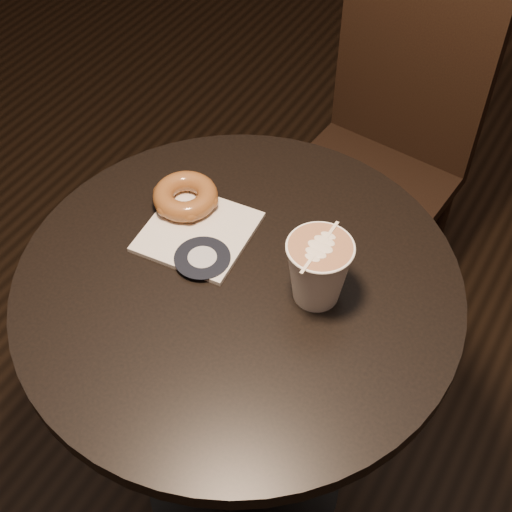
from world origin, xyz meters
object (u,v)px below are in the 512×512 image
object	(u,v)px
doughnut	(185,196)
cafe_table	(240,351)
latte_cup	(318,271)
chair	(387,136)
pastry_bag	(198,232)

from	to	relation	value
doughnut	cafe_table	bearing A→B (deg)	-29.84
doughnut	latte_cup	size ratio (longest dim) A/B	0.99
cafe_table	latte_cup	size ratio (longest dim) A/B	6.79
chair	latte_cup	distance (m)	0.74
cafe_table	doughnut	xyz separation A→B (m)	(-0.16, 0.09, 0.23)
latte_cup	chair	bearing A→B (deg)	102.04
pastry_bag	doughnut	world-z (taller)	doughnut
cafe_table	chair	size ratio (longest dim) A/B	0.80
latte_cup	cafe_table	bearing A→B (deg)	-163.04
chair	doughnut	xyz separation A→B (m)	(-0.13, -0.62, 0.25)
chair	pastry_bag	distance (m)	0.70
cafe_table	pastry_bag	distance (m)	0.24
chair	doughnut	distance (m)	0.68
chair	doughnut	size ratio (longest dim) A/B	8.54
chair	pastry_bag	bearing A→B (deg)	-92.48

